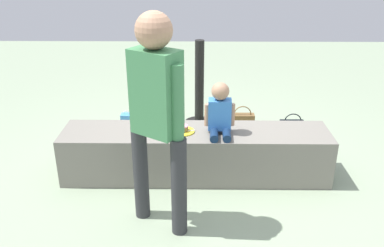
{
  "coord_description": "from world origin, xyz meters",
  "views": [
    {
      "loc": [
        0.01,
        -3.49,
        2.08
      ],
      "look_at": [
        -0.03,
        -0.39,
        0.72
      ],
      "focal_mm": 38.36,
      "sensor_mm": 36.0,
      "label": 1
    }
  ],
  "objects_px": {
    "cake_plate": "(183,130)",
    "handbag_black_leather": "(292,129)",
    "child_seated": "(220,112)",
    "gift_bag": "(130,123)",
    "water_bottle_far_side": "(159,125)",
    "party_cup_red": "(283,148)",
    "water_bottle_near_gift": "(241,139)",
    "cake_box_white": "(162,149)",
    "adult_standing": "(157,106)",
    "handbag_brown_canvas": "(242,123)"
  },
  "relations": [
    {
      "from": "water_bottle_near_gift",
      "to": "cake_box_white",
      "type": "height_order",
      "value": "water_bottle_near_gift"
    },
    {
      "from": "cake_plate",
      "to": "cake_box_white",
      "type": "bearing_deg",
      "value": 119.22
    },
    {
      "from": "water_bottle_far_side",
      "to": "child_seated",
      "type": "bearing_deg",
      "value": -56.24
    },
    {
      "from": "party_cup_red",
      "to": "gift_bag",
      "type": "bearing_deg",
      "value": 165.19
    },
    {
      "from": "water_bottle_near_gift",
      "to": "cake_box_white",
      "type": "bearing_deg",
      "value": -166.65
    },
    {
      "from": "child_seated",
      "to": "water_bottle_far_side",
      "type": "relative_size",
      "value": 2.05
    },
    {
      "from": "water_bottle_near_gift",
      "to": "handbag_brown_canvas",
      "type": "height_order",
      "value": "handbag_brown_canvas"
    },
    {
      "from": "water_bottle_far_side",
      "to": "handbag_black_leather",
      "type": "xyz_separation_m",
      "value": [
        1.56,
        -0.07,
        -0.0
      ]
    },
    {
      "from": "child_seated",
      "to": "water_bottle_far_side",
      "type": "xyz_separation_m",
      "value": [
        -0.66,
        0.98,
        -0.57
      ]
    },
    {
      "from": "handbag_black_leather",
      "to": "cake_plate",
      "type": "bearing_deg",
      "value": -144.55
    },
    {
      "from": "party_cup_red",
      "to": "handbag_brown_canvas",
      "type": "bearing_deg",
      "value": 129.77
    },
    {
      "from": "cake_plate",
      "to": "gift_bag",
      "type": "distance_m",
      "value": 1.23
    },
    {
      "from": "gift_bag",
      "to": "handbag_black_leather",
      "type": "xyz_separation_m",
      "value": [
        1.9,
        -0.09,
        -0.02
      ]
    },
    {
      "from": "child_seated",
      "to": "adult_standing",
      "type": "bearing_deg",
      "value": -124.58
    },
    {
      "from": "handbag_brown_canvas",
      "to": "cake_plate",
      "type": "bearing_deg",
      "value": -123.86
    },
    {
      "from": "child_seated",
      "to": "party_cup_red",
      "type": "xyz_separation_m",
      "value": [
        0.73,
        0.54,
        -0.64
      ]
    },
    {
      "from": "child_seated",
      "to": "handbag_black_leather",
      "type": "bearing_deg",
      "value": 45.19
    },
    {
      "from": "water_bottle_near_gift",
      "to": "party_cup_red",
      "type": "bearing_deg",
      "value": -14.56
    },
    {
      "from": "cake_plate",
      "to": "water_bottle_far_side",
      "type": "distance_m",
      "value": 1.08
    },
    {
      "from": "cake_box_white",
      "to": "handbag_brown_canvas",
      "type": "distance_m",
      "value": 1.08
    },
    {
      "from": "water_bottle_far_side",
      "to": "handbag_black_leather",
      "type": "bearing_deg",
      "value": -2.71
    },
    {
      "from": "water_bottle_near_gift",
      "to": "cake_box_white",
      "type": "distance_m",
      "value": 0.88
    },
    {
      "from": "child_seated",
      "to": "party_cup_red",
      "type": "height_order",
      "value": "child_seated"
    },
    {
      "from": "adult_standing",
      "to": "gift_bag",
      "type": "bearing_deg",
      "value": 106.31
    },
    {
      "from": "water_bottle_far_side",
      "to": "cake_box_white",
      "type": "xyz_separation_m",
      "value": [
        0.08,
        -0.53,
        -0.04
      ]
    },
    {
      "from": "child_seated",
      "to": "handbag_black_leather",
      "type": "xyz_separation_m",
      "value": [
        0.9,
        0.91,
        -0.58
      ]
    },
    {
      "from": "gift_bag",
      "to": "party_cup_red",
      "type": "bearing_deg",
      "value": -14.81
    },
    {
      "from": "cake_plate",
      "to": "gift_bag",
      "type": "bearing_deg",
      "value": 124.24
    },
    {
      "from": "cake_plate",
      "to": "gift_bag",
      "type": "height_order",
      "value": "cake_plate"
    },
    {
      "from": "cake_box_white",
      "to": "gift_bag",
      "type": "bearing_deg",
      "value": 127.82
    },
    {
      "from": "water_bottle_far_side",
      "to": "cake_plate",
      "type": "bearing_deg",
      "value": -71.79
    },
    {
      "from": "gift_bag",
      "to": "cake_box_white",
      "type": "xyz_separation_m",
      "value": [
        0.42,
        -0.54,
        -0.06
      ]
    },
    {
      "from": "cake_box_white",
      "to": "handbag_black_leather",
      "type": "xyz_separation_m",
      "value": [
        1.48,
        0.45,
        0.04
      ]
    },
    {
      "from": "water_bottle_near_gift",
      "to": "handbag_black_leather",
      "type": "relative_size",
      "value": 0.69
    },
    {
      "from": "cake_plate",
      "to": "water_bottle_far_side",
      "type": "height_order",
      "value": "cake_plate"
    },
    {
      "from": "water_bottle_near_gift",
      "to": "handbag_black_leather",
      "type": "distance_m",
      "value": 0.67
    },
    {
      "from": "water_bottle_far_side",
      "to": "cake_box_white",
      "type": "distance_m",
      "value": 0.54
    },
    {
      "from": "gift_bag",
      "to": "handbag_black_leather",
      "type": "height_order",
      "value": "handbag_black_leather"
    },
    {
      "from": "gift_bag",
      "to": "party_cup_red",
      "type": "xyz_separation_m",
      "value": [
        1.74,
        -0.46,
        -0.08
      ]
    },
    {
      "from": "adult_standing",
      "to": "water_bottle_far_side",
      "type": "relative_size",
      "value": 7.12
    },
    {
      "from": "handbag_black_leather",
      "to": "child_seated",
      "type": "bearing_deg",
      "value": -134.81
    },
    {
      "from": "child_seated",
      "to": "cake_plate",
      "type": "relative_size",
      "value": 2.16
    },
    {
      "from": "adult_standing",
      "to": "water_bottle_near_gift",
      "type": "bearing_deg",
      "value": 60.6
    },
    {
      "from": "child_seated",
      "to": "gift_bag",
      "type": "distance_m",
      "value": 1.52
    },
    {
      "from": "child_seated",
      "to": "cake_box_white",
      "type": "height_order",
      "value": "child_seated"
    },
    {
      "from": "cake_plate",
      "to": "handbag_black_leather",
      "type": "relative_size",
      "value": 0.76
    },
    {
      "from": "adult_standing",
      "to": "water_bottle_near_gift",
      "type": "relative_size",
      "value": 8.25
    },
    {
      "from": "cake_plate",
      "to": "cake_box_white",
      "type": "distance_m",
      "value": 0.65
    },
    {
      "from": "gift_bag",
      "to": "party_cup_red",
      "type": "distance_m",
      "value": 1.8
    },
    {
      "from": "water_bottle_far_side",
      "to": "handbag_black_leather",
      "type": "distance_m",
      "value": 1.56
    }
  ]
}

